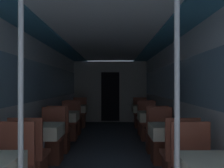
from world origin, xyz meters
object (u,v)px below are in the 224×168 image
chair_left_near_3 (74,124)px  support_pole_right_0 (177,116)px  chair_left_far_1 (51,145)px  chair_right_far_1 (162,145)px  chair_left_far_2 (69,128)px  dining_table_right_3 (142,110)px  chair_right_far_3 (140,118)px  dining_table_left_1 (42,133)px  chair_left_near_1 (30,166)px  chair_left_near_2 (59,137)px  chair_left_far_3 (79,118)px  chair_right_far_2 (148,128)px  chair_right_near_2 (156,137)px  dining_table_left_3 (77,110)px  dining_table_left_2 (65,117)px  dining_table_right_1 (169,133)px  chair_right_near_1 (179,166)px  dining_table_right_2 (152,117)px  chair_right_near_3 (145,124)px  support_pole_left_0 (21,115)px

chair_left_near_3 → support_pole_right_0: (1.56, -4.62, 0.78)m
chair_left_far_1 → chair_right_far_1: same height
chair_left_far_1 → chair_left_far_2: (0.00, 1.72, 0.00)m
dining_table_right_3 → chair_right_far_3: (0.00, 0.55, -0.32)m
dining_table_left_1 → chair_left_near_1: size_ratio=0.79×
chair_left_near_2 → chair_left_far_3: size_ratio=1.00×
chair_left_far_2 → chair_right_far_2: bearing=-180.0°
chair_left_far_1 → chair_right_near_2: (1.89, 0.63, 0.00)m
dining_table_left_3 → chair_right_far_1: (1.89, -2.90, -0.32)m
dining_table_left_2 → dining_table_right_1: (1.89, -1.72, 0.00)m
chair_left_near_1 → chair_right_far_1: (1.89, 1.09, 0.00)m
chair_left_far_3 → support_pole_right_0: (1.56, -5.71, 0.78)m
chair_left_near_2 → chair_right_far_2: (1.89, 1.09, 0.00)m
chair_right_near_1 → chair_right_far_2: size_ratio=1.00×
chair_right_near_1 → dining_table_right_2: size_ratio=1.27×
dining_table_right_1 → chair_right_near_3: 2.91m
chair_right_near_1 → chair_right_far_2: (0.00, 2.81, 0.00)m
support_pole_left_0 → chair_left_near_2: (-0.32, 2.90, -0.78)m
chair_right_far_2 → dining_table_left_3: bearing=-31.9°
chair_left_near_3 → dining_table_right_2: bearing=-31.9°
dining_table_left_2 → chair_right_far_1: (1.89, -1.18, -0.32)m
chair_right_near_3 → dining_table_right_1: bearing=-90.0°
support_pole_right_0 → chair_right_far_1: 2.42m
chair_right_far_2 → dining_table_right_2: bearing=90.0°
chair_left_near_3 → chair_left_far_2: bearing=-90.0°
chair_left_far_1 → chair_left_far_3: (0.00, 3.44, 0.00)m
support_pole_left_0 → support_pole_right_0: 1.24m
chair_left_near_3 → support_pole_left_0: bearing=-86.0°
chair_left_near_1 → chair_right_far_2: size_ratio=1.00×
chair_left_far_1 → chair_right_far_2: 2.55m
chair_left_far_2 → chair_right_far_2: (1.89, 0.00, 0.00)m
dining_table_right_1 → chair_left_far_1: bearing=163.9°
support_pole_left_0 → support_pole_right_0: (1.24, 0.00, 0.00)m
chair_left_near_3 → chair_right_near_3: size_ratio=1.00×
chair_left_near_2 → chair_left_near_3: size_ratio=1.00×
dining_table_left_3 → chair_right_near_2: 2.96m
dining_table_left_3 → chair_right_near_2: size_ratio=0.79×
chair_right_near_1 → support_pole_left_0: bearing=-143.0°
chair_left_far_2 → dining_table_right_3: chair_left_far_2 is taller
support_pole_left_0 → chair_left_near_3: 4.69m
dining_table_right_1 → chair_right_far_2: bearing=90.0°
dining_table_left_2 → chair_right_near_3: size_ratio=0.79×
chair_right_near_3 → chair_left_far_3: bearing=150.0°
chair_right_near_1 → chair_right_near_2: size_ratio=1.00×
chair_left_near_3 → chair_left_near_2: bearing=-90.0°
chair_left_near_2 → chair_right_far_2: size_ratio=1.00×
chair_left_near_3 → dining_table_right_1: chair_left_near_3 is taller
dining_table_left_3 → chair_right_far_1: 3.47m
chair_right_far_2 → support_pole_left_0: bearing=68.6°
chair_left_near_1 → dining_table_left_2: chair_left_near_1 is taller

